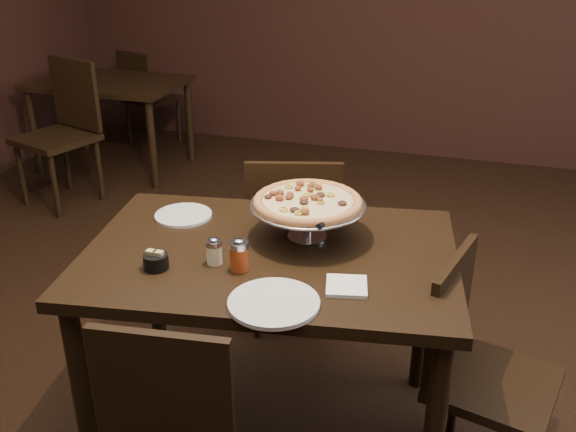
# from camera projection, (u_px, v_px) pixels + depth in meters

# --- Properties ---
(room) EXTENTS (6.04, 7.04, 2.84)m
(room) POSITION_uv_depth(u_px,v_px,m) (314.00, 76.00, 1.85)
(room) COLOR black
(room) RESTS_ON ground
(dining_table) EXTENTS (1.37, 1.02, 0.79)m
(dining_table) POSITION_uv_depth(u_px,v_px,m) (270.00, 277.00, 2.23)
(dining_table) COLOR black
(dining_table) RESTS_ON ground
(background_table) EXTENTS (1.12, 0.74, 0.70)m
(background_table) POSITION_uv_depth(u_px,v_px,m) (110.00, 92.00, 4.93)
(background_table) COLOR black
(background_table) RESTS_ON ground
(pizza_stand) EXTENTS (0.41, 0.41, 0.17)m
(pizza_stand) POSITION_uv_depth(u_px,v_px,m) (308.00, 202.00, 2.21)
(pizza_stand) COLOR #B6B6BD
(pizza_stand) RESTS_ON dining_table
(parmesan_shaker) EXTENTS (0.05, 0.05, 0.09)m
(parmesan_shaker) POSITION_uv_depth(u_px,v_px,m) (214.00, 251.00, 2.08)
(parmesan_shaker) COLOR #F8F1C1
(parmesan_shaker) RESTS_ON dining_table
(pepper_flake_shaker) EXTENTS (0.06, 0.06, 0.11)m
(pepper_flake_shaker) POSITION_uv_depth(u_px,v_px,m) (239.00, 255.00, 2.04)
(pepper_flake_shaker) COLOR maroon
(pepper_flake_shaker) RESTS_ON dining_table
(packet_caddy) EXTENTS (0.08, 0.08, 0.06)m
(packet_caddy) POSITION_uv_depth(u_px,v_px,m) (156.00, 261.00, 2.06)
(packet_caddy) COLOR black
(packet_caddy) RESTS_ON dining_table
(napkin_stack) EXTENTS (0.15, 0.15, 0.01)m
(napkin_stack) POSITION_uv_depth(u_px,v_px,m) (347.00, 286.00, 1.96)
(napkin_stack) COLOR white
(napkin_stack) RESTS_ON dining_table
(plate_left) EXTENTS (0.22, 0.22, 0.01)m
(plate_left) POSITION_uv_depth(u_px,v_px,m) (183.00, 215.00, 2.43)
(plate_left) COLOR silver
(plate_left) RESTS_ON dining_table
(plate_near) EXTENTS (0.27, 0.27, 0.01)m
(plate_near) POSITION_uv_depth(u_px,v_px,m) (274.00, 303.00, 1.87)
(plate_near) COLOR silver
(plate_near) RESTS_ON dining_table
(serving_spatula) EXTENTS (0.15, 0.15, 0.02)m
(serving_spatula) POSITION_uv_depth(u_px,v_px,m) (328.00, 220.00, 2.09)
(serving_spatula) COLOR #B6B6BD
(serving_spatula) RESTS_ON pizza_stand
(chair_far) EXTENTS (0.51, 0.51, 0.89)m
(chair_far) POSITION_uv_depth(u_px,v_px,m) (294.00, 237.00, 2.95)
(chair_far) COLOR black
(chair_far) RESTS_ON ground
(chair_side) EXTENTS (0.47, 0.47, 0.83)m
(chair_side) POSITION_uv_depth(u_px,v_px,m) (476.00, 364.00, 2.15)
(chair_side) COLOR black
(chair_side) RESTS_ON ground
(bg_chair_far) EXTENTS (0.49, 0.49, 0.82)m
(bg_chair_far) POSITION_uv_depth(u_px,v_px,m) (146.00, 94.00, 5.54)
(bg_chair_far) COLOR black
(bg_chair_far) RESTS_ON ground
(bg_chair_near) EXTENTS (0.57, 0.57, 0.97)m
(bg_chair_near) POSITION_uv_depth(u_px,v_px,m) (64.00, 127.00, 4.37)
(bg_chair_near) COLOR black
(bg_chair_near) RESTS_ON ground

